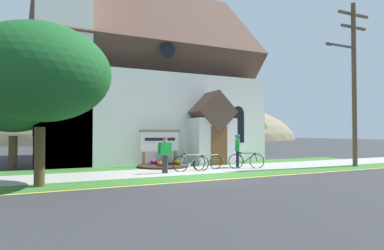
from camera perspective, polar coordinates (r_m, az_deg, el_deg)
ground at (r=16.53m, az=-4.31°, el=-7.57°), size 140.00×140.00×0.00m
sidewalk_slab at (r=14.91m, az=-0.23°, el=-8.23°), size 32.00×2.79×0.01m
grass_verge at (r=13.00m, az=3.71°, el=-9.25°), size 32.00×1.51×0.01m
church_lawn at (r=17.03m, az=-3.46°, el=-7.38°), size 24.00×1.83×0.01m
curb_paint_stripe at (r=12.22m, az=5.74°, el=-9.76°), size 28.00×0.16×0.01m
church_building at (r=22.79m, az=-9.59°, el=6.72°), size 14.05×12.55×12.96m
church_sign at (r=16.89m, az=-5.85°, el=-3.03°), size 2.23×0.17×1.94m
flower_bed at (r=16.52m, az=-5.26°, el=-7.33°), size 2.66×2.66×0.34m
bicycle_black at (r=15.24m, az=2.80°, el=-6.73°), size 1.68×0.29×0.78m
bicycle_white at (r=15.92m, az=9.80°, el=-6.40°), size 1.72×0.64×0.84m
bicycle_green at (r=14.51m, az=-0.23°, el=-6.93°), size 1.71×0.31×0.85m
cyclist_in_green_jersey at (r=16.26m, az=8.26°, el=-4.17°), size 0.49×0.63×1.69m
cyclist_in_white_jersey at (r=13.87m, az=-4.92°, el=-4.98°), size 0.62×0.30×1.58m
utility_pole at (r=18.98m, az=27.13°, el=8.01°), size 3.12×0.28×8.73m
roadside_conifer at (r=26.90m, az=9.54°, el=3.69°), size 3.81×3.81×6.19m
yard_deciduous_tree at (r=17.87m, az=-29.61°, el=4.32°), size 4.54×4.54×5.23m
verge_sapling at (r=11.79m, az=-25.79°, el=8.38°), size 4.63×4.63×5.40m
distant_hill at (r=67.27m, az=-17.70°, el=-2.82°), size 99.91×42.29×22.73m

